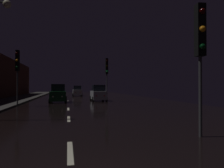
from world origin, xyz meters
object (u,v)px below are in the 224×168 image
at_px(car_approaching_headlights, 58,94).
at_px(car_distant_taillights, 77,91).
at_px(car_parked_right_far, 98,94).
at_px(traffic_light_far_right, 107,70).
at_px(traffic_light_near_right, 200,40).
at_px(traffic_light_far_left, 17,65).

distance_m(car_approaching_headlights, car_distant_taillights, 16.75).
bearing_deg(car_distant_taillights, car_parked_right_far, -172.49).
height_order(car_approaching_headlights, car_distant_taillights, car_approaching_headlights).
height_order(traffic_light_far_right, car_approaching_headlights, traffic_light_far_right).
distance_m(car_parked_right_far, car_distant_taillights, 15.10).
bearing_deg(traffic_light_far_right, car_distant_taillights, -170.89).
distance_m(traffic_light_far_right, car_distant_taillights, 17.03).
height_order(traffic_light_far_right, traffic_light_near_right, traffic_light_far_right).
distance_m(traffic_light_far_right, car_parked_right_far, 3.39).
height_order(car_approaching_headlights, car_parked_right_far, car_approaching_headlights).
bearing_deg(car_approaching_headlights, traffic_light_far_right, 89.55).
bearing_deg(traffic_light_far_left, traffic_light_near_right, 38.38).
bearing_deg(traffic_light_far_right, traffic_light_far_left, -63.60).
relative_size(traffic_light_far_left, car_parked_right_far, 1.29).
bearing_deg(traffic_light_far_left, car_approaching_headlights, 148.91).
distance_m(traffic_light_far_left, car_parked_right_far, 10.74).
distance_m(traffic_light_near_right, car_approaching_headlights, 19.95).
relative_size(traffic_light_far_right, car_approaching_headlights, 1.26).
bearing_deg(car_distant_taillights, traffic_light_near_right, -175.37).
xyz_separation_m(traffic_light_far_right, traffic_light_far_left, (-9.11, -4.60, -0.05)).
distance_m(traffic_light_near_right, car_parked_right_far, 20.65).
bearing_deg(traffic_light_near_right, traffic_light_far_right, -173.18).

